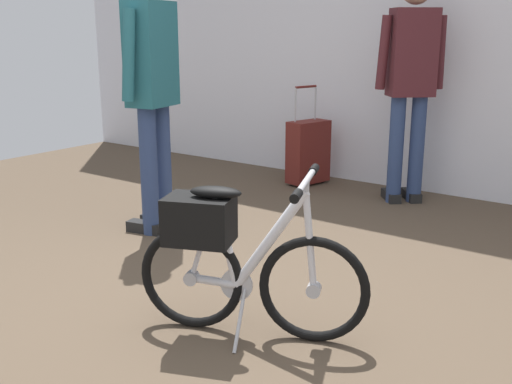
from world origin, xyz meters
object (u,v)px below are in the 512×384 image
at_px(visitor_near_wall, 152,81).
at_px(rolling_suitcase, 308,151).
at_px(visitor_browsing, 411,76).
at_px(folding_bike_foreground, 233,255).

relative_size(visitor_near_wall, rolling_suitcase, 2.02).
bearing_deg(visitor_near_wall, rolling_suitcase, 84.53).
bearing_deg(rolling_suitcase, visitor_browsing, -3.16).
xyz_separation_m(folding_bike_foreground, visitor_browsing, (-0.22, 2.39, 0.60)).
relative_size(folding_bike_foreground, visitor_browsing, 0.56).
bearing_deg(folding_bike_foreground, rolling_suitcase, 114.30).
relative_size(visitor_near_wall, visitor_browsing, 1.01).
relative_size(folding_bike_foreground, rolling_suitcase, 1.13).
distance_m(folding_bike_foreground, visitor_browsing, 2.48).
relative_size(folding_bike_foreground, visitor_near_wall, 0.56).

